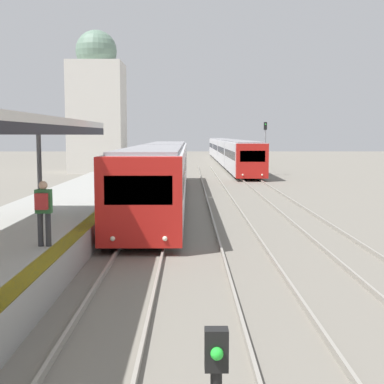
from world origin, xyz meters
The scene contains 5 objects.
person_on_platform centered at (-2.14, 12.39, 1.89)m, with size 0.40×0.40×1.66m.
train_near centered at (0.00, 29.71, 1.76)m, with size 2.68×29.21×3.18m.
train_far centered at (6.56, 69.00, 1.75)m, with size 2.58×55.57×3.15m.
signal_mast_far centered at (8.52, 48.14, 3.08)m, with size 0.28×0.29×4.88m.
distant_domed_building centered at (-7.53, 52.51, 6.56)m, with size 5.22×5.22×13.89m.
Camera 1 is at (1.53, -0.95, 3.72)m, focal length 50.00 mm.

